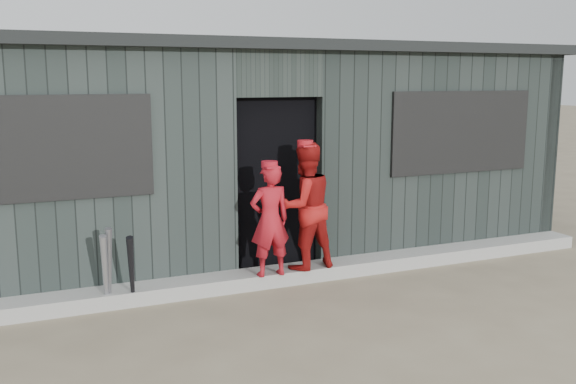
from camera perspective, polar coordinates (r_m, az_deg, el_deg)
name	(u,v)px	position (r m, az deg, el deg)	size (l,w,h in m)	color
ground	(372,343)	(5.60, 7.48, -13.15)	(80.00, 80.00, 0.00)	#766851
curb	(287,275)	(7.10, -0.06, -7.35)	(8.00, 0.36, 0.15)	#979792
bat_left	(105,272)	(6.35, -15.94, -6.89)	(0.07, 0.07, 0.79)	gray
bat_mid	(109,268)	(6.38, -15.62, -6.54)	(0.07, 0.07, 0.84)	slate
bat_right	(132,272)	(6.34, -13.73, -6.90)	(0.07, 0.07, 0.78)	black
player_red_left	(270,220)	(6.68, -1.63, -2.52)	(0.43, 0.28, 1.19)	#AB1520
player_red_right	(305,206)	(6.93, 1.51, -1.26)	(0.67, 0.52, 1.38)	#A31514
player_grey_back	(315,217)	(7.69, 2.39, -2.21)	(0.55, 0.36, 1.13)	#AEAEAE
dugout	(237,149)	(8.40, -4.60, 3.80)	(8.30, 3.30, 2.62)	black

